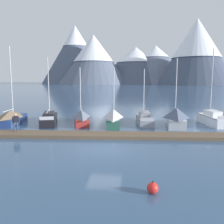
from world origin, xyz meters
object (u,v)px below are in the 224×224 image
sailboat_far_berth (144,119)px  sailboat_outer_slip (176,117)px  sailboat_second_berth (49,118)px  sailboat_mid_dock_starboard (114,117)px  mooring_buoy_inner_mooring (153,188)px  sailboat_nearest_berth (13,117)px  person_on_dock (16,121)px  sailboat_end_of_dock (211,118)px  sailboat_mid_dock_port (81,117)px

sailboat_far_berth → sailboat_outer_slip: bearing=-25.1°
sailboat_second_berth → sailboat_far_berth: sailboat_second_berth is taller
sailboat_mid_dock_starboard → mooring_buoy_inner_mooring: bearing=-78.9°
sailboat_nearest_berth → person_on_dock: bearing=-59.5°
person_on_dock → sailboat_far_berth: bearing=28.9°
sailboat_mid_dock_starboard → sailboat_end_of_dock: 11.30m
sailboat_second_berth → sailboat_nearest_berth: bearing=-170.6°
sailboat_nearest_berth → sailboat_end_of_dock: 23.21m
sailboat_mid_dock_starboard → sailboat_outer_slip: 6.92m
sailboat_mid_dock_port → sailboat_second_berth: bearing=175.6°
sailboat_mid_dock_port → sailboat_end_of_dock: bearing=5.1°
sailboat_outer_slip → mooring_buoy_inner_mooring: size_ratio=12.29×
sailboat_second_berth → sailboat_outer_slip: bearing=-3.1°
sailboat_nearest_berth → mooring_buoy_inner_mooring: 22.03m
sailboat_second_berth → sailboat_mid_dock_starboard: size_ratio=1.07×
mooring_buoy_inner_mooring → sailboat_mid_dock_port: bearing=113.3°
sailboat_second_berth → person_on_dock: sailboat_second_berth is taller
sailboat_outer_slip → person_on_dock: sailboat_outer_slip is taller
sailboat_end_of_dock → sailboat_mid_dock_starboard: bearing=-172.9°
sailboat_end_of_dock → sailboat_second_berth: bearing=-176.9°
sailboat_second_berth → sailboat_mid_dock_port: size_ratio=1.19×
sailboat_nearest_berth → sailboat_far_berth: (15.45, 1.48, -0.19)m
sailboat_nearest_berth → sailboat_mid_dock_starboard: 11.94m
sailboat_mid_dock_port → mooring_buoy_inner_mooring: size_ratio=10.69×
sailboat_second_berth → sailboat_mid_dock_starboard: 7.77m
sailboat_outer_slip → person_on_dock: 16.56m
sailboat_end_of_dock → sailboat_far_berth: bearing=-178.1°
sailboat_second_berth → sailboat_end_of_dock: 18.99m
sailboat_mid_dock_port → sailboat_mid_dock_starboard: 3.83m
sailboat_end_of_dock → person_on_dock: 21.23m
sailboat_mid_dock_starboard → sailboat_outer_slip: (6.90, -0.45, 0.12)m
sailboat_second_berth → sailboat_outer_slip: (14.66, -0.80, 0.43)m
sailboat_outer_slip → mooring_buoy_inner_mooring: 16.31m
sailboat_mid_dock_starboard → sailboat_end_of_dock: sailboat_end_of_dock is taller
sailboat_nearest_berth → sailboat_mid_dock_starboard: bearing=1.6°
sailboat_far_berth → mooring_buoy_inner_mooring: (-0.29, -17.46, -0.30)m
mooring_buoy_inner_mooring → sailboat_mid_dock_starboard: bearing=101.1°
sailboat_mid_dock_starboard → sailboat_outer_slip: sailboat_outer_slip is taller
person_on_dock → sailboat_mid_dock_starboard: bearing=32.7°
sailboat_far_berth → sailboat_end_of_dock: sailboat_end_of_dock is taller
sailboat_end_of_dock → person_on_dock: sailboat_end_of_dock is taller
sailboat_nearest_berth → sailboat_second_berth: bearing=9.4°
mooring_buoy_inner_mooring → sailboat_end_of_dock: bearing=65.7°
sailboat_second_berth → person_on_dock: bearing=-100.0°
sailboat_second_berth → sailboat_end_of_dock: size_ratio=0.90×
sailboat_nearest_berth → person_on_dock: sailboat_nearest_berth is taller
person_on_dock → mooring_buoy_inner_mooring: person_on_dock is taller
sailboat_second_berth → mooring_buoy_inner_mooring: size_ratio=12.66×
sailboat_second_berth → sailboat_mid_dock_starboard: bearing=-2.6°
sailboat_second_berth → sailboat_end_of_dock: bearing=3.1°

